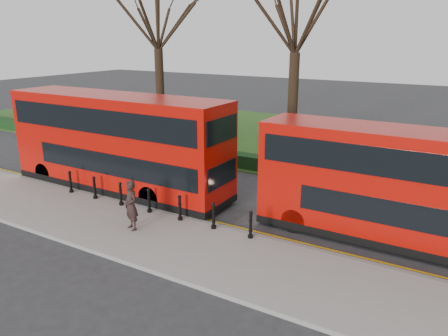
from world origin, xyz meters
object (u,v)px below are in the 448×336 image
Objects in this scene: bus_rear at (406,189)px; bollard_row at (149,201)px; bus_lead at (117,144)px; pedestrian at (131,205)px.

bollard_row is at bearing -164.53° from bus_rear.
bus_rear is at bearing 15.47° from bollard_row.
bus_lead is 5.25m from pedestrian.
bus_lead is 1.11× the size of bus_rear.
pedestrian is (0.53, -1.63, 0.47)m from bollard_row.
bollard_row is 5.01× the size of pedestrian.
bus_lead is at bearing 160.12° from pedestrian.
bus_rear is (12.81, 0.89, -0.23)m from bus_lead.
pedestrian is at bearing -72.16° from bollard_row.
bus_lead reaches higher than bus_rear.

